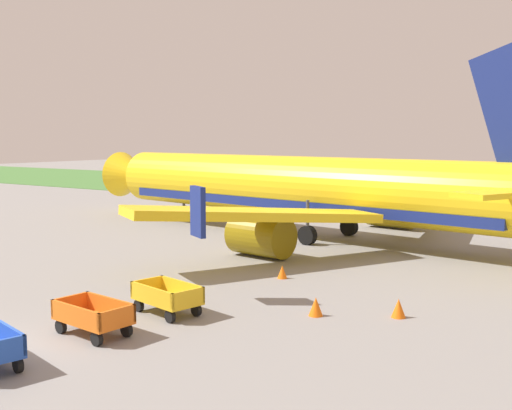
% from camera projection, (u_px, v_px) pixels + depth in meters
% --- Properties ---
extents(grass_strip, '(220.00, 28.00, 0.06)m').
position_uv_depth(grass_strip, '(472.00, 198.00, 62.41)').
color(grass_strip, '#477A38').
rests_on(grass_strip, ground).
extents(airplane, '(37.64, 30.32, 11.34)m').
position_uv_depth(airplane, '(310.00, 188.00, 38.02)').
color(airplane, yellow).
rests_on(airplane, ground).
extents(baggage_cart_third_in_row, '(3.61, 1.66, 1.07)m').
position_uv_depth(baggage_cart_third_in_row, '(93.00, 316.00, 19.45)').
color(baggage_cart_third_in_row, orange).
rests_on(baggage_cart_third_in_row, ground).
extents(baggage_cart_fourth_in_row, '(3.63, 1.91, 1.07)m').
position_uv_depth(baggage_cart_fourth_in_row, '(167.00, 297.00, 21.79)').
color(baggage_cart_fourth_in_row, gold).
rests_on(baggage_cart_fourth_in_row, ground).
extents(traffic_cone_near_plane, '(0.50, 0.50, 0.66)m').
position_uv_depth(traffic_cone_near_plane, '(316.00, 307.00, 21.54)').
color(traffic_cone_near_plane, orange).
rests_on(traffic_cone_near_plane, ground).
extents(traffic_cone_mid_apron, '(0.50, 0.50, 0.66)m').
position_uv_depth(traffic_cone_mid_apron, '(399.00, 308.00, 21.35)').
color(traffic_cone_mid_apron, orange).
rests_on(traffic_cone_mid_apron, ground).
extents(traffic_cone_by_carts, '(0.44, 0.44, 0.58)m').
position_uv_depth(traffic_cone_by_carts, '(282.00, 272.00, 27.24)').
color(traffic_cone_by_carts, orange).
rests_on(traffic_cone_by_carts, ground).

